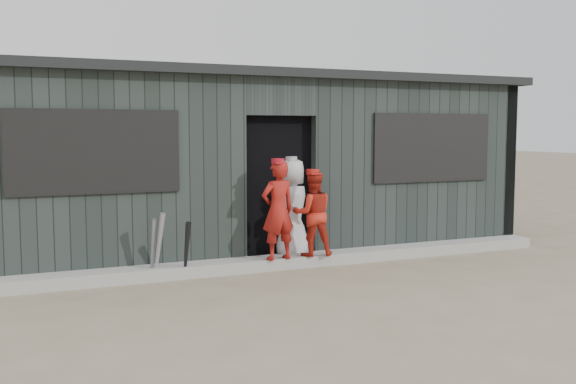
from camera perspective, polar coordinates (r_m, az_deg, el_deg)
name	(u,v)px	position (r m, az deg, el deg)	size (l,w,h in m)	color
ground	(355,300)	(6.95, 5.96, -9.53)	(80.00, 80.00, 0.00)	#72654F
curb	(287,261)	(8.53, -0.05, -6.19)	(8.00, 0.36, 0.15)	gray
bat_left	(159,247)	(7.81, -11.43, -4.80)	(0.07, 0.07, 0.85)	#9C9CA4
bat_mid	(153,249)	(7.88, -11.92, -4.98)	(0.07, 0.07, 0.78)	gray
bat_right	(186,250)	(7.84, -9.01, -5.14)	(0.07, 0.07, 0.75)	black
player_red_left	(278,210)	(8.19, -0.90, -1.63)	(0.46, 0.30, 1.27)	maroon
player_red_right	(312,214)	(8.45, 2.19, -1.93)	(0.54, 0.42, 1.12)	red
player_grey_back	(291,210)	(8.80, 0.25, -1.62)	(0.70, 0.45, 1.43)	silver
dugout	(244,164)	(9.94, -3.90, 2.50)	(8.30, 3.30, 2.62)	black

